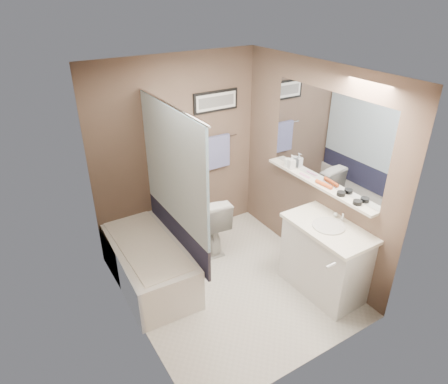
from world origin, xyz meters
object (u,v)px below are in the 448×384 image
candle_bowl_far (341,194)px  soap_bottle (292,162)px  vanity (325,260)px  glass_jar (288,163)px  candle_bowl_near (357,202)px  toilet (206,221)px  bathtub (148,262)px  hair_brush_front (324,184)px

candle_bowl_far → soap_bottle: (0.00, 0.80, 0.06)m
vanity → glass_jar: glass_jar is taller
candle_bowl_near → toilet: bearing=119.8°
toilet → candle_bowl_far: (0.89, -1.33, 0.75)m
bathtub → glass_jar: glass_jar is taller
candle_bowl_far → glass_jar: bearing=90.0°
toilet → candle_bowl_near: size_ratio=8.53×
glass_jar → vanity: bearing=-101.2°
candle_bowl_far → glass_jar: size_ratio=0.90×
bathtub → hair_brush_front: 2.16m
vanity → candle_bowl_near: (0.19, -0.14, 0.73)m
bathtub → toilet: bearing=17.4°
candle_bowl_near → glass_jar: glass_jar is taller
bathtub → soap_bottle: 2.04m
hair_brush_front → glass_jar: glass_jar is taller
candle_bowl_far → soap_bottle: 0.80m
vanity → candle_bowl_near: candle_bowl_near is taller
candle_bowl_near → soap_bottle: size_ratio=0.53×
hair_brush_front → glass_jar: (0.00, 0.61, 0.03)m
vanity → soap_bottle: 1.20m
soap_bottle → toilet: bearing=149.0°
bathtub → toilet: toilet is taller
candle_bowl_near → soap_bottle: bearing=90.0°
hair_brush_front → soap_bottle: (0.00, 0.55, 0.06)m
candle_bowl_far → hair_brush_front: size_ratio=0.41×
bathtub → candle_bowl_near: bearing=-33.8°
toilet → vanity: 1.57m
candle_bowl_far → glass_jar: 0.86m
bathtub → toilet: 0.94m
bathtub → soap_bottle: bearing=-6.8°
toilet → soap_bottle: bearing=156.2°
bathtub → toilet: size_ratio=1.95×
vanity → candle_bowl_far: candle_bowl_far is taller
toilet → hair_brush_front: bearing=136.6°
vanity → candle_bowl_far: (0.19, 0.08, 0.73)m
toilet → candle_bowl_near: (0.89, -1.55, 0.75)m
candle_bowl_far → hair_brush_front: (0.00, 0.25, 0.00)m
vanity → hair_brush_front: size_ratio=4.09×
candle_bowl_near → glass_jar: bearing=90.0°
hair_brush_front → candle_bowl_near: bearing=-90.0°
candle_bowl_far → hair_brush_front: hair_brush_front is taller
toilet → candle_bowl_near: 1.94m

